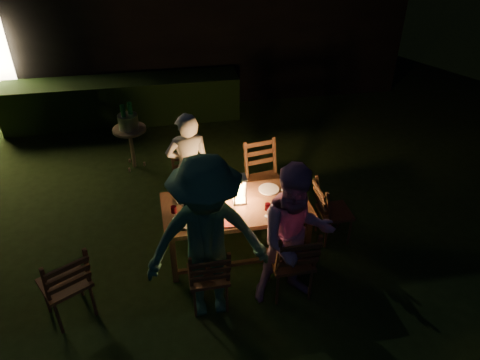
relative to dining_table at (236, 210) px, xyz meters
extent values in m
plane|color=black|center=(-0.95, 0.13, -0.64)|extent=(40.00, 40.00, 0.00)
cube|color=black|center=(-0.95, 6.33, 0.96)|extent=(10.00, 4.00, 3.20)
cube|color=black|center=(-1.45, 3.88, -0.24)|extent=(4.20, 0.70, 0.80)
cube|color=#4D2D19|center=(0.00, 0.00, 0.04)|extent=(1.74, 0.91, 0.06)
cube|color=#4D2D19|center=(-0.77, -0.38, -0.33)|extent=(0.06, 0.06, 0.63)
cube|color=#4D2D19|center=(-0.79, 0.32, -0.33)|extent=(0.06, 0.06, 0.63)
cube|color=#4D2D19|center=(0.79, -0.32, -0.33)|extent=(0.06, 0.06, 0.63)
cube|color=#4D2D19|center=(0.77, 0.38, -0.33)|extent=(0.06, 0.06, 0.63)
cube|color=#4D2D19|center=(-0.42, -0.76, -0.22)|extent=(0.42, 0.40, 0.04)
cube|color=#4D2D19|center=(-0.42, -0.94, 0.05)|extent=(0.42, 0.15, 0.49)
cube|color=#4D2D19|center=(0.48, -0.73, -0.18)|extent=(0.45, 0.43, 0.04)
cube|color=#4D2D19|center=(0.48, -0.93, 0.10)|extent=(0.45, 0.16, 0.53)
cube|color=#4D2D19|center=(-0.48, 0.73, -0.22)|extent=(0.43, 0.42, 0.04)
cube|color=#4D2D19|center=(-0.49, 0.91, 0.04)|extent=(0.42, 0.16, 0.48)
cube|color=#4D2D19|center=(0.52, 0.77, -0.18)|extent=(0.52, 0.50, 0.04)
cube|color=#4D2D19|center=(0.49, 0.96, 0.10)|extent=(0.47, 0.23, 0.53)
cube|color=#4D2D19|center=(1.25, 0.04, -0.23)|extent=(0.40, 0.41, 0.04)
cube|color=#4D2D19|center=(1.08, 0.03, 0.02)|extent=(0.15, 0.40, 0.47)
cube|color=#4D2D19|center=(-1.88, -0.66, -0.18)|extent=(0.60, 0.59, 0.04)
cube|color=#4D2D19|center=(-1.78, -0.83, 0.10)|extent=(0.46, 0.35, 0.53)
imported|color=beige|center=(-0.48, 0.80, 0.13)|extent=(0.57, 0.39, 1.54)
imported|color=#B67DAF|center=(0.48, -0.80, 0.20)|extent=(0.84, 0.66, 1.68)
imported|color=#32654C|center=(-0.42, -0.83, 0.30)|extent=(1.24, 0.74, 1.88)
cube|color=white|center=(0.05, 0.05, 0.09)|extent=(0.15, 0.15, 0.03)
cube|color=white|center=(0.05, 0.05, 0.41)|extent=(0.16, 0.16, 0.03)
cylinder|color=#FF9E3F|center=(0.05, 0.05, 0.20)|extent=(0.09, 0.09, 0.18)
cylinder|color=white|center=(-0.56, 0.20, 0.08)|extent=(0.25, 0.25, 0.01)
cylinder|color=white|center=(-0.54, -0.24, 0.08)|extent=(0.25, 0.25, 0.01)
cylinder|color=white|center=(0.44, 0.24, 0.08)|extent=(0.25, 0.25, 0.01)
cylinder|color=white|center=(0.46, -0.20, 0.08)|extent=(0.25, 0.25, 0.01)
cylinder|color=#0F471E|center=(-0.25, -0.01, 0.21)|extent=(0.07, 0.07, 0.28)
cube|color=red|center=(-0.14, -0.32, 0.08)|extent=(0.18, 0.14, 0.01)
cube|color=red|center=(0.56, -0.28, 0.08)|extent=(0.18, 0.14, 0.01)
cube|color=black|center=(-0.61, -0.32, 0.07)|extent=(0.14, 0.07, 0.01)
cylinder|color=olive|center=(-1.27, 2.21, 0.02)|extent=(0.50, 0.50, 0.04)
cylinder|color=olive|center=(-1.27, 2.21, -0.31)|extent=(0.06, 0.06, 0.66)
cylinder|color=#A5A8AD|center=(-1.27, 2.21, 0.15)|extent=(0.30, 0.30, 0.22)
cylinder|color=#0F471E|center=(-1.32, 2.17, 0.20)|extent=(0.07, 0.07, 0.32)
cylinder|color=#0F471E|center=(-1.22, 2.25, 0.20)|extent=(0.07, 0.07, 0.32)
camera|label=1|loc=(-0.69, -4.27, 3.34)|focal=35.00mm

